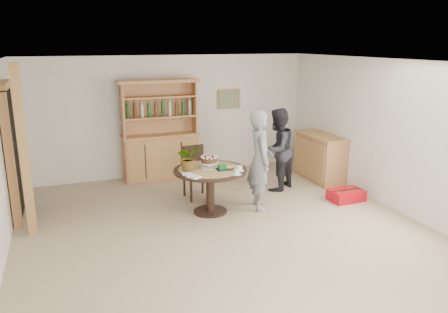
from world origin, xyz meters
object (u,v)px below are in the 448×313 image
(dining_chair, at_px, (195,168))
(red_suitcase, at_px, (346,195))
(hutch, at_px, (160,146))
(dining_table, at_px, (210,178))
(teen_boy, at_px, (260,160))
(sideboard, at_px, (320,157))
(adult_person, at_px, (277,150))

(dining_chair, height_order, red_suitcase, dining_chair)
(hutch, bearing_deg, dining_chair, -75.95)
(dining_table, xyz_separation_m, dining_chair, (-0.01, 0.83, -0.07))
(dining_table, xyz_separation_m, red_suitcase, (2.46, -0.34, -0.50))
(teen_boy, xyz_separation_m, red_suitcase, (1.61, -0.24, -0.75))
(sideboard, height_order, teen_boy, teen_boy)
(sideboard, relative_size, dining_table, 1.05)
(dining_table, distance_m, dining_chair, 0.83)
(sideboard, xyz_separation_m, dining_table, (-2.70, -0.92, 0.13))
(sideboard, height_order, dining_table, sideboard)
(hutch, distance_m, sideboard, 3.29)
(hutch, height_order, teen_boy, hutch)
(dining_chair, distance_m, teen_boy, 1.30)
(hutch, xyz_separation_m, dining_table, (0.34, -2.17, -0.08))
(adult_person, bearing_deg, dining_table, -10.00)
(dining_table, bearing_deg, sideboard, 18.89)
(red_suitcase, bearing_deg, adult_person, 129.44)
(sideboard, bearing_deg, dining_chair, -177.99)
(teen_boy, distance_m, red_suitcase, 1.79)
(red_suitcase, bearing_deg, teen_boy, 169.69)
(hutch, height_order, dining_chair, hutch)
(sideboard, relative_size, red_suitcase, 2.05)
(dining_chair, distance_m, adult_person, 1.61)
(dining_chair, height_order, adult_person, adult_person)
(hutch, relative_size, teen_boy, 1.20)
(dining_table, distance_m, adult_person, 1.72)
(hutch, relative_size, dining_chair, 2.16)
(sideboard, bearing_deg, teen_boy, -151.03)
(teen_boy, bearing_deg, hutch, 40.77)
(hutch, distance_m, adult_person, 2.43)
(dining_chair, relative_size, red_suitcase, 1.54)
(sideboard, distance_m, red_suitcase, 1.34)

